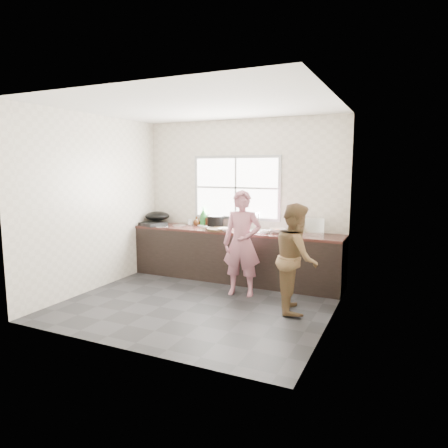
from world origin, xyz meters
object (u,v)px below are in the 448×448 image
at_px(person_side, 296,258).
at_px(bottle_brown_short, 197,221).
at_px(woman, 242,247).
at_px(glass_jar, 190,222).
at_px(pot_lid_left, 162,226).
at_px(bowl_mince, 225,230).
at_px(pot_lid_right, 179,226).
at_px(cutting_board, 219,229).
at_px(bowl_held, 265,231).
at_px(bottle_green, 203,216).
at_px(dish_rack, 312,226).
at_px(wok, 157,216).
at_px(black_pot, 215,222).
at_px(burner, 153,224).
at_px(plate_food, 204,225).
at_px(bowl_crabs, 277,231).
at_px(bottle_brown_tall, 209,221).

height_order(person_side, bottle_brown_short, person_side).
distance_m(woman, glass_jar, 1.64).
bearing_deg(pot_lid_left, bowl_mince, -1.29).
relative_size(woman, person_side, 1.02).
bearing_deg(pot_lid_right, cutting_board, -11.82).
relative_size(bowl_held, bottle_green, 0.62).
bearing_deg(pot_lid_right, woman, -24.54).
bearing_deg(person_side, bowl_held, 19.47).
relative_size(bowl_mince, dish_rack, 0.62).
relative_size(cutting_board, pot_lid_right, 1.61).
bearing_deg(wok, black_pot, 2.14).
distance_m(black_pot, pot_lid_right, 0.69).
relative_size(bottle_green, burner, 0.90).
distance_m(glass_jar, burner, 0.67).
bearing_deg(woman, plate_food, 132.53).
bearing_deg(person_side, black_pot, 37.05).
bearing_deg(pot_lid_left, burner, 166.74).
xyz_separation_m(wok, pot_lid_right, (0.50, -0.06, -0.14)).
relative_size(bowl_crabs, bowl_held, 0.93).
distance_m(burner, pot_lid_right, 0.48).
xyz_separation_m(woman, bottle_brown_tall, (-1.01, 0.90, 0.22)).
xyz_separation_m(bowl_crabs, plate_food, (-1.45, 0.24, -0.02)).
xyz_separation_m(person_side, pot_lid_right, (-2.40, 1.01, 0.15)).
height_order(dish_rack, pot_lid_left, dish_rack).
xyz_separation_m(bowl_held, plate_food, (-1.28, 0.33, -0.02)).
distance_m(cutting_board, bottle_green, 0.65).
height_order(woman, cutting_board, woman).
relative_size(bowl_mince, plate_food, 0.95).
bearing_deg(bottle_brown_short, plate_food, 23.44).
xyz_separation_m(person_side, bowl_crabs, (-0.56, 0.98, 0.17)).
bearing_deg(bottle_brown_tall, bottle_brown_short, -167.07).
height_order(plate_food, burner, burner).
relative_size(bowl_mince, bowl_held, 1.06).
relative_size(woman, burner, 3.92).
bearing_deg(dish_rack, bowl_crabs, 176.16).
bearing_deg(bowl_mince, burner, 176.85).
distance_m(black_pot, bottle_brown_tall, 0.21).
bearing_deg(dish_rack, plate_food, 161.63).
distance_m(wok, dish_rack, 2.86).
bearing_deg(cutting_board, pot_lid_left, -179.23).
bearing_deg(pot_lid_right, bowl_mince, -12.55).
xyz_separation_m(person_side, burner, (-2.86, 0.86, 0.17)).
distance_m(person_side, bottle_brown_short, 2.44).
distance_m(glass_jar, dish_rack, 2.24).
height_order(plate_food, pot_lid_left, plate_food).
xyz_separation_m(bottle_brown_short, pot_lid_left, (-0.50, -0.36, -0.07)).
xyz_separation_m(black_pot, dish_rack, (1.69, -0.04, 0.03)).
bearing_deg(bottle_brown_tall, pot_lid_right, -156.68).
height_order(bottle_brown_tall, glass_jar, bottle_brown_tall).
bearing_deg(bowl_crabs, woman, -117.09).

